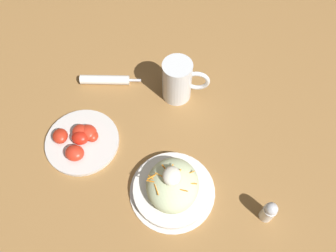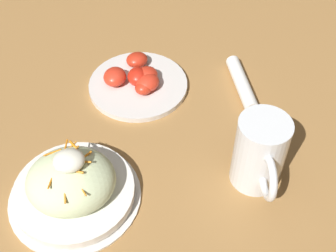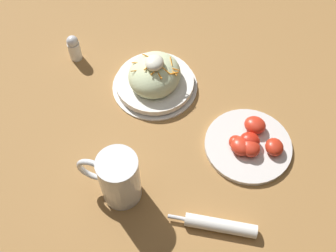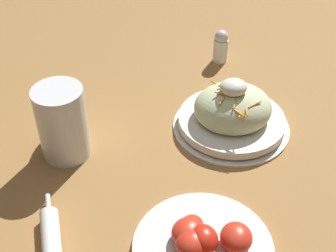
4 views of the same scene
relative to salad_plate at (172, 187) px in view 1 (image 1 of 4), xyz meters
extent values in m
plane|color=#9E703D|center=(0.10, 0.01, -0.03)|extent=(1.43, 1.43, 0.00)
cylinder|color=white|center=(0.00, 0.00, -0.03)|extent=(0.22, 0.22, 0.01)
cylinder|color=white|center=(0.00, 0.00, -0.02)|extent=(0.20, 0.20, 0.02)
ellipsoid|color=beige|center=(0.00, 0.00, 0.01)|extent=(0.14, 0.13, 0.08)
cylinder|color=orange|center=(0.01, -0.01, 0.05)|extent=(0.03, 0.01, 0.01)
cylinder|color=orange|center=(0.01, 0.01, 0.05)|extent=(0.02, 0.02, 0.00)
cylinder|color=orange|center=(0.00, 0.01, 0.05)|extent=(0.03, 0.01, 0.00)
cylinder|color=orange|center=(0.03, 0.02, 0.05)|extent=(0.02, 0.02, 0.00)
cylinder|color=orange|center=(-0.03, 0.03, 0.04)|extent=(0.03, 0.01, 0.00)
cylinder|color=orange|center=(0.01, 0.03, 0.05)|extent=(0.01, 0.02, 0.01)
cylinder|color=orange|center=(0.02, 0.01, 0.05)|extent=(0.03, 0.01, 0.01)
cylinder|color=orange|center=(0.00, -0.05, 0.04)|extent=(0.01, 0.02, 0.01)
cylinder|color=orange|center=(0.01, 0.05, 0.04)|extent=(0.02, 0.03, 0.01)
cylinder|color=orange|center=(0.03, -0.04, 0.04)|extent=(0.01, 0.02, 0.00)
cylinder|color=orange|center=(-0.01, 0.05, 0.04)|extent=(0.01, 0.03, 0.00)
cylinder|color=orange|center=(0.00, 0.05, 0.04)|extent=(0.02, 0.02, 0.01)
cylinder|color=orange|center=(0.01, -0.01, 0.05)|extent=(0.02, 0.01, 0.01)
cylinder|color=orange|center=(-0.02, -0.02, 0.05)|extent=(0.01, 0.03, 0.01)
ellipsoid|color=white|center=(0.00, 0.00, 0.06)|extent=(0.05, 0.04, 0.03)
cylinder|color=white|center=(0.30, 0.02, 0.03)|extent=(0.08, 0.08, 0.13)
cylinder|color=#B76B14|center=(0.30, 0.02, 0.01)|extent=(0.08, 0.08, 0.09)
cylinder|color=white|center=(0.30, 0.02, 0.06)|extent=(0.08, 0.08, 0.01)
torus|color=white|center=(0.30, -0.03, 0.04)|extent=(0.01, 0.07, 0.07)
cylinder|color=white|center=(0.32, 0.24, -0.02)|extent=(0.04, 0.15, 0.03)
cylinder|color=silver|center=(0.33, 0.15, -0.02)|extent=(0.01, 0.04, 0.01)
cylinder|color=silver|center=(0.11, 0.26, -0.03)|extent=(0.20, 0.20, 0.01)
ellipsoid|color=red|center=(0.13, 0.27, -0.01)|extent=(0.07, 0.07, 0.03)
ellipsoid|color=red|center=(0.06, 0.27, -0.01)|extent=(0.06, 0.06, 0.03)
ellipsoid|color=red|center=(0.11, 0.32, -0.01)|extent=(0.06, 0.05, 0.03)
ellipsoid|color=red|center=(0.12, 0.23, -0.01)|extent=(0.05, 0.05, 0.02)
ellipsoid|color=red|center=(0.11, 0.26, -0.01)|extent=(0.05, 0.05, 0.03)
ellipsoid|color=red|center=(0.13, 0.25, -0.01)|extent=(0.07, 0.07, 0.03)
cylinder|color=white|center=(-0.03, -0.23, -0.01)|extent=(0.03, 0.03, 0.05)
sphere|color=silver|center=(-0.03, -0.23, 0.03)|extent=(0.03, 0.03, 0.03)
camera|label=1|loc=(-0.30, -0.03, 0.81)|focal=36.96mm
camera|label=2|loc=(0.13, -0.42, 0.60)|focal=47.99mm
camera|label=3|loc=(0.64, 0.23, 0.80)|focal=44.50mm
camera|label=4|loc=(0.22, 0.65, 0.53)|focal=50.07mm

